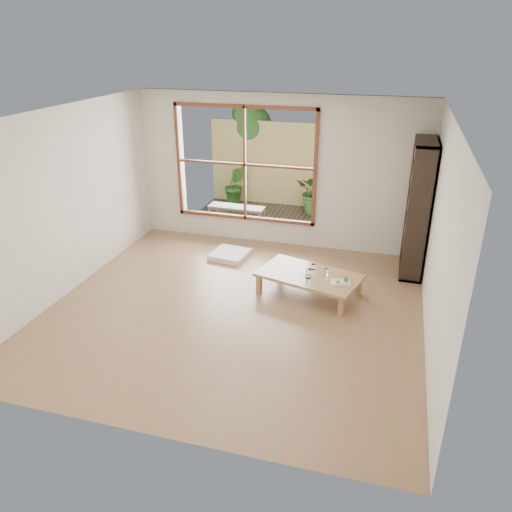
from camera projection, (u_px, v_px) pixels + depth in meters
The scene contains 15 objects.
ground at pixel (236, 308), 6.91m from camera, with size 5.00×5.00×0.00m, color #916448.
low_table at pixel (309, 276), 7.18m from camera, with size 1.59×1.15×0.31m.
floor_cushion at pixel (230, 254), 8.46m from camera, with size 0.58×0.58×0.08m, color white.
bookshelf at pixel (418, 209), 7.58m from camera, with size 0.33×0.93×2.07m, color black.
glass_tall at pixel (308, 273), 7.03m from camera, with size 0.07×0.07×0.14m, color silver.
glass_mid at pixel (326, 272), 7.13m from camera, with size 0.07×0.07×0.10m, color silver.
glass_short at pixel (313, 267), 7.30m from camera, with size 0.06×0.06×0.08m, color silver.
glass_small at pixel (308, 271), 7.17m from camera, with size 0.06×0.06×0.07m, color silver.
food_tray at pixel (342, 281), 6.91m from camera, with size 0.30×0.25×0.08m.
deck at pixel (262, 219), 10.19m from camera, with size 2.80×2.00×0.05m, color #383129.
garden_bench at pixel (236, 209), 9.78m from camera, with size 1.11×0.36×0.35m.
bamboo_fence at pixel (274, 164), 10.69m from camera, with size 2.80×0.06×1.80m, color tan.
shrub_right at pixel (318, 191), 10.25m from camera, with size 0.86×0.74×0.95m, color #356B27.
shrub_left at pixel (236, 185), 10.82m from camera, with size 0.48×0.38×0.87m, color #356B27.
garden_tree at pixel (248, 126), 10.83m from camera, with size 1.04×0.85×2.22m.
Camera 1 is at (1.92, -5.70, 3.49)m, focal length 35.00 mm.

